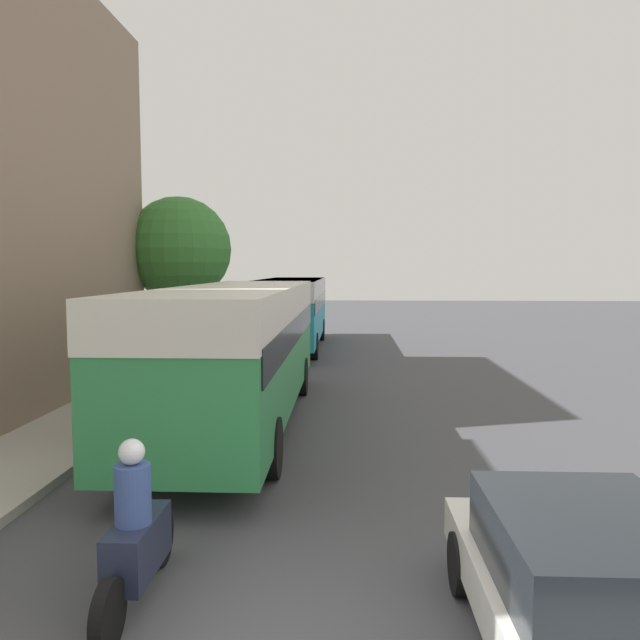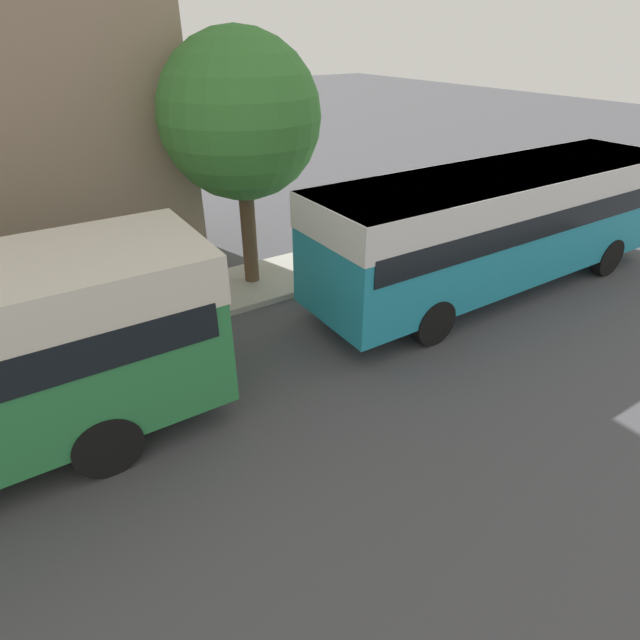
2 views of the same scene
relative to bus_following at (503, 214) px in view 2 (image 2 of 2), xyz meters
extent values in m
cylinder|color=black|center=(-1.10, -9.55, -1.41)|extent=(0.28, 1.00, 1.00)
cylinder|color=black|center=(1.16, -9.55, -1.41)|extent=(0.28, 1.00, 1.00)
cube|color=teal|center=(0.00, 0.00, -0.20)|extent=(2.48, 10.06, 2.43)
cube|color=white|center=(0.00, 0.00, 0.65)|extent=(2.51, 10.11, 0.73)
cube|color=black|center=(0.00, 0.00, 0.11)|extent=(2.53, 9.66, 0.53)
cylinder|color=black|center=(-1.14, 3.12, -1.41)|extent=(0.28, 1.00, 1.00)
cylinder|color=black|center=(1.14, 3.12, -1.41)|extent=(0.28, 1.00, 1.00)
cylinder|color=black|center=(-1.14, -3.12, -1.41)|extent=(0.28, 1.00, 1.00)
cylinder|color=black|center=(1.14, -3.12, -1.41)|extent=(0.28, 1.00, 1.00)
cylinder|color=#232838|center=(-3.83, -8.03, -1.35)|extent=(0.29, 0.29, 0.83)
cylinder|color=#4C6B4C|center=(-3.83, -8.03, -0.59)|extent=(0.36, 0.36, 0.69)
sphere|color=tan|center=(-3.83, -8.03, -0.13)|extent=(0.22, 0.22, 0.22)
cylinder|color=brown|center=(-3.34, -5.06, -0.48)|extent=(0.36, 0.36, 2.57)
sphere|color=#387A33|center=(-3.34, -5.06, 2.13)|extent=(3.53, 3.53, 3.53)
camera|label=1|loc=(2.39, -26.05, 1.50)|focal=35.00mm
camera|label=2|loc=(7.29, -9.82, 3.79)|focal=28.00mm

